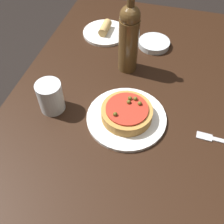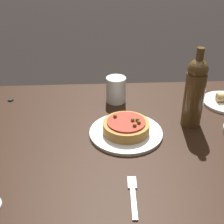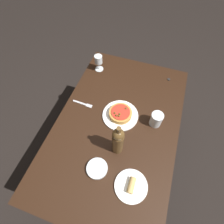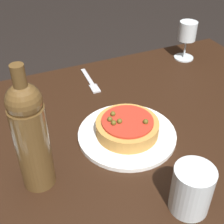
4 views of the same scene
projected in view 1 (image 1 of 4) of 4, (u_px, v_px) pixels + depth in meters
The scene contains 9 objects.
ground_plane at pixel (124, 187), 1.47m from camera, with size 14.00×14.00×0.00m, color black.
dining_table at pixel (130, 117), 0.98m from camera, with size 1.37×0.86×0.71m.
dinner_plate at pixel (127, 118), 0.86m from camera, with size 0.26×0.26×0.01m.
pizza at pixel (127, 112), 0.84m from camera, with size 0.17×0.17×0.05m.
wine_bottle at pixel (129, 38), 0.93m from camera, with size 0.07×0.07×0.30m.
water_cup at pixel (51, 97), 0.86m from camera, with size 0.08×0.08×0.11m.
side_bowl at pixel (154, 43), 1.11m from camera, with size 0.13×0.13×0.02m.
fork at pixel (219, 140), 0.81m from camera, with size 0.03×0.16×0.00m.
side_plate at pixel (105, 32), 1.17m from camera, with size 0.20×0.20×0.05m.
Camera 1 is at (0.60, 0.10, 1.40)m, focal length 42.00 mm.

